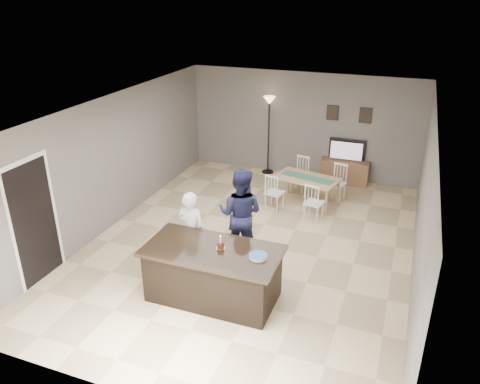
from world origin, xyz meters
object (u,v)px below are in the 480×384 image
at_px(plate_stack, 258,256).
at_px(television, 347,150).
at_px(kitchen_island, 213,273).
at_px(floor_lamp, 269,114).
at_px(dining_table, 307,182).
at_px(birthday_cake, 221,245).
at_px(woman, 191,232).
at_px(man, 240,214).
at_px(tv_console, 344,172).

bearing_deg(plate_stack, television, 85.39).
distance_m(kitchen_island, plate_stack, 0.88).
distance_m(plate_stack, floor_lamp, 5.83).
height_order(plate_stack, dining_table, plate_stack).
height_order(television, birthday_cake, television).
height_order(woman, dining_table, woman).
bearing_deg(dining_table, man, -90.51).
bearing_deg(man, woman, 45.50).
bearing_deg(dining_table, woman, -97.85).
distance_m(kitchen_island, birthday_cake, 0.52).
height_order(plate_stack, floor_lamp, floor_lamp).
distance_m(kitchen_island, dining_table, 4.03).
bearing_deg(television, woman, 69.43).
distance_m(tv_console, man, 4.44).
relative_size(kitchen_island, floor_lamp, 1.04).
bearing_deg(tv_console, television, 90.00).
xyz_separation_m(plate_stack, floor_lamp, (-1.59, 5.57, 0.68)).
distance_m(plate_stack, dining_table, 3.98).
height_order(television, floor_lamp, floor_lamp).
bearing_deg(dining_table, kitchen_island, -85.54).
bearing_deg(television, tv_console, 90.00).
distance_m(kitchen_island, television, 5.78).
height_order(television, man, man).
distance_m(woman, plate_stack, 1.56).
bearing_deg(woman, dining_table, -106.94).
height_order(woman, plate_stack, woman).
distance_m(tv_console, plate_stack, 5.60).
height_order(television, plate_stack, television).
bearing_deg(kitchen_island, dining_table, 81.67).
xyz_separation_m(television, birthday_cake, (-1.09, -5.56, 0.09)).
bearing_deg(birthday_cake, man, 96.52).
distance_m(man, floor_lamp, 4.38).
bearing_deg(floor_lamp, woman, -88.09).
bearing_deg(tv_console, man, -106.37).
bearing_deg(kitchen_island, man, 91.68).
bearing_deg(plate_stack, birthday_cake, 175.15).
bearing_deg(man, television, -108.86).
relative_size(kitchen_island, man, 1.23).
relative_size(man, floor_lamp, 0.84).
height_order(kitchen_island, man, man).
height_order(tv_console, floor_lamp, floor_lamp).
xyz_separation_m(television, dining_table, (-0.62, -1.65, -0.31)).
bearing_deg(birthday_cake, floor_lamp, 99.78).
height_order(man, birthday_cake, man).
distance_m(man, birthday_cake, 1.28).
distance_m(woman, floor_lamp, 5.03).
relative_size(television, floor_lamp, 0.44).
bearing_deg(kitchen_island, plate_stack, 1.81).
distance_m(television, floor_lamp, 2.17).
xyz_separation_m(television, plate_stack, (-0.45, -5.62, 0.06)).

